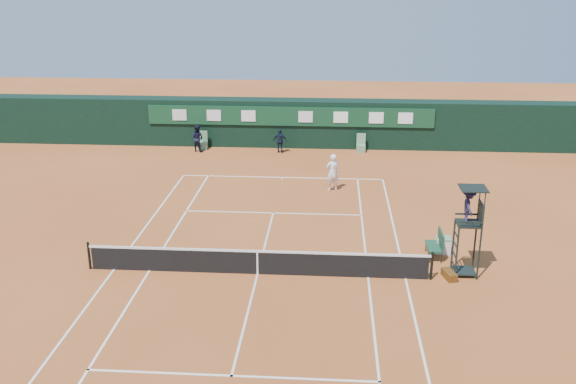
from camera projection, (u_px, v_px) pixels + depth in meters
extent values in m
plane|color=#B15C29|center=(258.00, 274.00, 23.97)|extent=(90.00, 90.00, 0.00)
cube|color=white|center=(282.00, 177.00, 35.18)|extent=(11.05, 0.08, 0.01)
cube|color=white|center=(405.00, 278.00, 23.61)|extent=(0.08, 23.85, 0.01)
cube|color=white|center=(114.00, 269.00, 24.33)|extent=(0.08, 23.85, 0.01)
cube|color=silver|center=(368.00, 277.00, 23.70)|extent=(0.08, 23.85, 0.01)
cube|color=white|center=(150.00, 270.00, 24.24)|extent=(0.08, 23.85, 0.01)
cube|color=silver|center=(273.00, 213.00, 30.01)|extent=(8.31, 0.08, 0.01)
cube|color=white|center=(232.00, 376.00, 17.94)|extent=(8.31, 0.08, 0.01)
cube|color=silver|center=(258.00, 274.00, 23.97)|extent=(0.08, 12.88, 0.01)
cube|color=white|center=(282.00, 178.00, 35.04)|extent=(0.08, 0.30, 0.01)
cube|color=black|center=(257.00, 263.00, 23.83)|extent=(12.60, 0.04, 0.90)
cube|color=silver|center=(257.00, 251.00, 23.67)|extent=(12.80, 0.06, 0.08)
cube|color=white|center=(257.00, 263.00, 23.82)|extent=(0.06, 0.05, 0.92)
cylinder|color=black|center=(432.00, 266.00, 23.37)|extent=(0.10, 0.10, 1.10)
cylinder|color=black|center=(89.00, 256.00, 24.21)|extent=(0.10, 0.10, 1.10)
cube|color=black|center=(290.00, 123.00, 41.16)|extent=(40.00, 1.50, 3.00)
cube|color=#103B22|center=(290.00, 116.00, 40.20)|extent=(18.00, 0.10, 1.20)
cube|color=silver|center=(179.00, 115.00, 40.60)|extent=(0.90, 0.04, 0.70)
cube|color=silver|center=(214.00, 115.00, 40.45)|extent=(0.90, 0.04, 0.70)
cube|color=white|center=(248.00, 116.00, 40.31)|extent=(0.90, 0.04, 0.70)
cube|color=silver|center=(306.00, 117.00, 40.07)|extent=(0.90, 0.04, 0.70)
cube|color=white|center=(341.00, 117.00, 39.93)|extent=(0.90, 0.04, 0.70)
cube|color=white|center=(376.00, 118.00, 39.78)|extent=(0.90, 0.04, 0.70)
cube|color=white|center=(406.00, 118.00, 39.67)|extent=(0.90, 0.04, 0.70)
cube|color=#5C8C66|center=(203.00, 146.00, 40.71)|extent=(0.55, 0.50, 0.46)
cube|color=#56845D|center=(203.00, 136.00, 40.73)|extent=(0.55, 0.06, 0.70)
cube|color=#5B8B5F|center=(361.00, 148.00, 40.06)|extent=(0.55, 0.50, 0.46)
cube|color=#609368|center=(361.00, 139.00, 40.08)|extent=(0.55, 0.06, 0.70)
cylinder|color=black|center=(457.00, 254.00, 23.27)|extent=(0.07, 0.07, 2.00)
cylinder|color=black|center=(453.00, 245.00, 24.03)|extent=(0.07, 0.07, 2.00)
cylinder|color=black|center=(479.00, 255.00, 23.22)|extent=(0.07, 0.07, 2.00)
cylinder|color=black|center=(475.00, 246.00, 23.98)|extent=(0.07, 0.07, 2.00)
cube|color=black|center=(468.00, 224.00, 23.29)|extent=(0.85, 0.85, 0.08)
cube|color=black|center=(481.00, 213.00, 23.13)|extent=(0.06, 0.85, 0.80)
cube|color=black|center=(471.00, 223.00, 22.82)|extent=(0.85, 0.05, 0.06)
cube|color=black|center=(467.00, 214.00, 23.61)|extent=(0.85, 0.05, 0.06)
cylinder|color=black|center=(484.00, 205.00, 22.60)|extent=(0.04, 0.04, 1.00)
cylinder|color=black|center=(480.00, 198.00, 23.36)|extent=(0.04, 0.04, 1.00)
cube|color=black|center=(473.00, 188.00, 22.84)|extent=(0.95, 0.95, 0.04)
cube|color=black|center=(464.00, 271.00, 23.90)|extent=(0.80, 0.80, 0.05)
cube|color=black|center=(453.00, 264.00, 23.85)|extent=(0.04, 0.80, 0.04)
cube|color=black|center=(454.00, 254.00, 23.72)|extent=(0.04, 0.80, 0.04)
cube|color=black|center=(455.00, 245.00, 23.59)|extent=(0.04, 0.80, 0.04)
cube|color=black|center=(456.00, 234.00, 23.46)|extent=(0.04, 0.80, 0.04)
imported|color=#1D1B36|center=(469.00, 206.00, 23.07)|extent=(0.47, 0.82, 1.28)
cube|color=#1A412B|center=(434.00, 247.00, 25.25)|extent=(0.55, 1.20, 0.08)
cube|color=#183E28|center=(441.00, 239.00, 25.12)|extent=(0.06, 1.20, 0.60)
cylinder|color=black|center=(430.00, 258.00, 24.83)|extent=(0.04, 0.04, 0.41)
cylinder|color=black|center=(441.00, 258.00, 24.80)|extent=(0.04, 0.04, 0.41)
cylinder|color=black|center=(426.00, 246.00, 25.86)|extent=(0.04, 0.04, 0.41)
cylinder|color=black|center=(437.00, 247.00, 25.83)|extent=(0.04, 0.04, 0.41)
cube|color=black|center=(449.00, 275.00, 23.59)|extent=(0.52, 0.83, 0.29)
cube|color=white|center=(443.00, 245.00, 25.73)|extent=(0.55, 0.55, 0.60)
cube|color=#63976D|center=(444.00, 238.00, 25.62)|extent=(0.57, 0.57, 0.05)
sphere|color=#CCD932|center=(251.00, 221.00, 29.00)|extent=(0.07, 0.07, 0.07)
imported|color=white|center=(333.00, 172.00, 32.84)|extent=(0.82, 0.69, 1.93)
imported|color=black|center=(197.00, 138.00, 40.03)|extent=(1.00, 0.91, 1.68)
imported|color=black|center=(280.00, 141.00, 39.74)|extent=(0.92, 0.48, 1.50)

